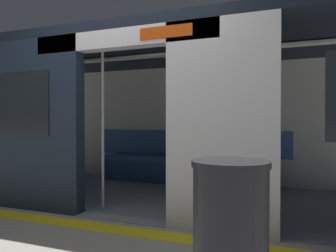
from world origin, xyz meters
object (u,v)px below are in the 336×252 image
handbag (217,153)px  train_car (157,95)px  bench_seat (184,163)px  person_seated (193,145)px  grab_pole_door (103,126)px  book (178,156)px

handbag → train_car: bearing=57.4°
train_car → handbag: size_ratio=24.62×
train_car → bench_seat: bearing=-94.7°
handbag → person_seated: bearing=14.7°
train_car → grab_pole_door: train_car is taller
book → grab_pole_door: (0.36, 1.82, 0.55)m
train_car → book: (0.04, -1.01, -0.98)m
bench_seat → person_seated: (-0.19, 0.05, 0.33)m
handbag → book: 0.70m
train_car → person_seated: 1.23m
person_seated → handbag: size_ratio=4.57×
train_car → handbag: bearing=-122.6°
grab_pole_door → bench_seat: bearing=-105.2°
book → grab_pole_door: 1.93m
train_car → book: bearing=-87.5°
bench_seat → grab_pole_door: (0.48, 1.78, 0.67)m
bench_seat → person_seated: size_ratio=2.49×
bench_seat → handbag: size_ratio=11.38×
bench_seat → book: book is taller
book → handbag: bearing=160.8°
grab_pole_door → train_car: bearing=-116.6°
person_seated → handbag: 0.41m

